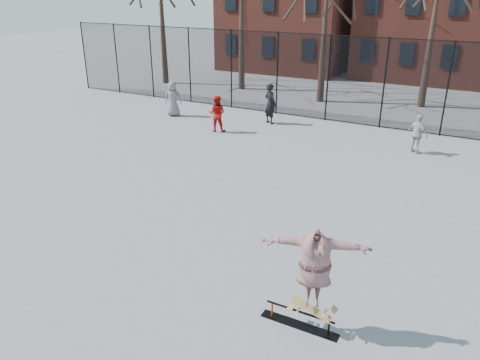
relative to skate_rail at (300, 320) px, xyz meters
The scene contains 9 objects.
ground 3.36m from the skate_rail, 156.03° to the left, with size 100.00×100.00×0.00m, color slate.
skate_rail is the anchor object (origin of this frame).
skateboard 0.35m from the skate_rail, ahead, with size 0.86×0.20×0.10m, color #A07240, non-canonical shape.
skater 1.13m from the skate_rail, ahead, with size 1.95×0.53×1.58m, color #6D3484.
bystander_grey 16.21m from the skate_rail, 134.62° to the left, with size 0.84×0.55×1.72m, color slate.
bystander_black 14.24m from the skate_rail, 117.60° to the left, with size 0.68×0.45×1.87m, color black.
bystander_red 13.10m from the skate_rail, 128.18° to the left, with size 0.78×0.61×1.60m, color red.
bystander_white 11.52m from the skate_rail, 89.04° to the left, with size 0.90×0.37×1.53m, color #B8B1AB.
fence 14.81m from the skate_rail, 102.10° to the left, with size 34.03×0.07×4.00m.
Camera 1 is at (5.53, -8.26, 6.09)m, focal length 35.00 mm.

